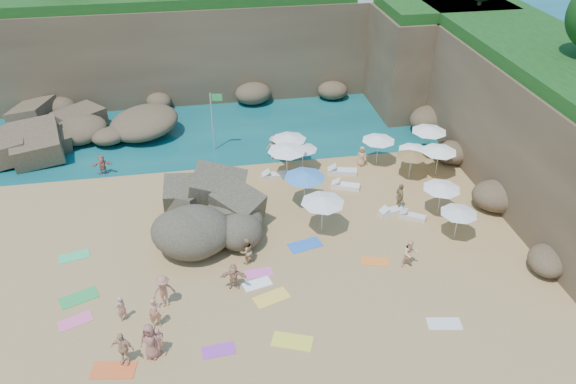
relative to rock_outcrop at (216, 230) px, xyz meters
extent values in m
plane|color=tan|center=(2.43, -2.65, 0.00)|extent=(120.00, 120.00, 0.00)
plane|color=#0C4751|center=(2.43, 27.35, 0.00)|extent=(120.00, 120.00, 0.00)
cube|color=brown|center=(4.43, 22.35, 4.00)|extent=(44.00, 8.00, 8.00)
cube|color=brown|center=(21.43, 5.35, 4.00)|extent=(8.00, 30.00, 8.00)
cube|color=brown|center=(19.43, 17.35, 4.00)|extent=(10.00, 12.00, 8.00)
cylinder|color=white|center=(-15.57, 27.35, 3.00)|extent=(0.10, 0.10, 6.00)
cylinder|color=white|center=(-14.07, 27.35, 3.00)|extent=(0.10, 0.10, 6.00)
cylinder|color=white|center=(-12.57, 27.35, 3.00)|extent=(0.10, 0.10, 6.00)
cylinder|color=silver|center=(0.56, 10.06, 2.25)|extent=(0.09, 0.09, 4.50)
cube|color=green|center=(1.00, 10.06, 4.14)|extent=(0.78, 0.17, 0.51)
cylinder|color=silver|center=(5.67, 7.11, 1.08)|extent=(0.06, 0.06, 2.16)
cone|color=silver|center=(5.67, 7.11, 2.11)|extent=(2.42, 2.42, 0.37)
cylinder|color=silver|center=(6.46, 6.12, 0.89)|extent=(0.05, 0.05, 1.79)
cone|color=silver|center=(6.46, 6.12, 1.74)|extent=(2.00, 2.00, 0.31)
cylinder|color=silver|center=(11.78, 6.00, 1.04)|extent=(0.06, 0.06, 2.08)
cone|color=white|center=(11.78, 6.00, 2.03)|extent=(2.33, 2.33, 0.35)
cylinder|color=silver|center=(15.65, 6.45, 1.12)|extent=(0.07, 0.07, 2.24)
cone|color=white|center=(15.65, 6.45, 2.18)|extent=(2.51, 2.51, 0.38)
cylinder|color=silver|center=(13.85, 4.65, 0.92)|extent=(0.05, 0.05, 1.85)
cone|color=white|center=(13.85, 4.65, 1.80)|extent=(2.07, 2.07, 0.32)
cylinder|color=silver|center=(5.19, 5.21, 1.16)|extent=(0.07, 0.07, 2.32)
cone|color=white|center=(5.19, 5.21, 2.26)|extent=(2.60, 2.60, 0.40)
cylinder|color=silver|center=(13.40, 3.79, 0.94)|extent=(0.06, 0.06, 1.89)
cone|color=red|center=(13.40, 3.79, 1.84)|extent=(2.12, 2.12, 0.32)
cylinder|color=silver|center=(15.27, 3.71, 1.07)|extent=(0.06, 0.06, 2.13)
cone|color=white|center=(15.27, 3.71, 2.08)|extent=(2.39, 2.39, 0.36)
cylinder|color=silver|center=(13.66, -0.59, 1.02)|extent=(0.06, 0.06, 2.05)
cone|color=white|center=(13.66, -0.59, 2.00)|extent=(2.30, 2.30, 0.35)
cylinder|color=silver|center=(6.19, -1.13, 1.14)|extent=(0.07, 0.07, 2.28)
cone|color=silver|center=(6.19, -1.13, 2.22)|extent=(2.55, 2.55, 0.39)
cylinder|color=silver|center=(5.71, 1.74, 1.15)|extent=(0.07, 0.07, 2.30)
cone|color=#3A7CC7|center=(5.71, 1.74, 2.25)|extent=(2.59, 2.59, 0.39)
cylinder|color=silver|center=(13.67, -3.04, 0.95)|extent=(0.06, 0.06, 1.90)
cone|color=silver|center=(13.67, -3.04, 1.86)|extent=(2.13, 2.13, 0.32)
cube|color=silver|center=(9.04, 5.09, 0.16)|extent=(2.12, 1.12, 0.31)
cube|color=silver|center=(4.44, 5.38, 0.15)|extent=(1.88, 0.63, 0.29)
cube|color=white|center=(15.55, 6.74, 0.14)|extent=(1.88, 0.78, 0.29)
cube|color=white|center=(8.80, 3.24, 0.14)|extent=(1.96, 1.26, 0.29)
cube|color=silver|center=(11.96, -0.79, 0.12)|extent=(1.62, 1.27, 0.25)
cube|color=silver|center=(10.91, -0.03, 0.13)|extent=(1.75, 0.92, 0.26)
cube|color=pink|center=(-7.14, -6.19, 0.01)|extent=(1.75, 1.32, 0.03)
cube|color=#ED5B25|center=(-5.08, -9.53, 0.02)|extent=(2.06, 1.27, 0.03)
cube|color=green|center=(-7.20, -4.56, 0.02)|extent=(2.08, 1.57, 0.03)
cube|color=yellow|center=(2.96, -9.25, 0.02)|extent=(2.09, 1.55, 0.03)
cube|color=white|center=(1.85, -5.07, 0.01)|extent=(1.62, 1.09, 0.03)
cube|color=purple|center=(-0.45, -9.20, 0.01)|extent=(1.56, 0.88, 0.03)
cube|color=blue|center=(4.96, -2.30, 0.02)|extent=(2.07, 1.38, 0.03)
cube|color=pink|center=(2.05, -4.24, 0.01)|extent=(1.51, 0.81, 0.03)
cube|color=orange|center=(8.46, -4.37, 0.01)|extent=(1.62, 1.10, 0.03)
cube|color=#38C676|center=(-7.91, -1.08, 0.01)|extent=(1.78, 1.17, 0.03)
cube|color=yellow|center=(2.44, -6.22, 0.02)|extent=(1.99, 1.44, 0.03)
cube|color=silver|center=(10.36, -9.41, 0.01)|extent=(1.73, 1.06, 0.03)
imported|color=tan|center=(-3.04, -8.92, 0.78)|extent=(0.67, 0.66, 1.56)
imported|color=tan|center=(1.52, -3.24, 0.81)|extent=(0.99, 0.91, 1.62)
imported|color=tan|center=(4.72, 8.00, 0.89)|extent=(1.24, 0.98, 1.79)
imported|color=#96794B|center=(11.43, 0.25, 0.92)|extent=(0.45, 1.08, 1.84)
imported|color=tan|center=(10.65, 5.94, 0.74)|extent=(0.81, 0.63, 1.47)
imported|color=#B06558|center=(-7.17, 7.84, 0.72)|extent=(1.36, 0.48, 1.44)
imported|color=tan|center=(-4.87, -6.46, 0.73)|extent=(0.62, 0.62, 1.46)
imported|color=#A66A53|center=(-2.84, -5.82, 0.24)|extent=(1.60, 2.04, 0.48)
imported|color=tan|center=(-4.58, -9.18, 0.22)|extent=(1.56, 2.02, 0.43)
imported|color=#995A4C|center=(-3.38, -9.02, 0.25)|extent=(1.48, 2.07, 0.50)
imported|color=tan|center=(0.65, -5.12, 0.19)|extent=(1.58, 1.67, 0.39)
imported|color=tan|center=(-3.23, -7.19, 0.20)|extent=(0.95, 1.76, 0.40)
imported|color=#FABF8E|center=(10.14, -5.02, 0.31)|extent=(0.93, 1.71, 0.63)
camera|label=1|loc=(-0.32, -27.03, 19.96)|focal=35.00mm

